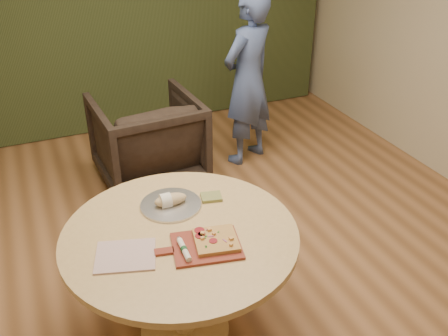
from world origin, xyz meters
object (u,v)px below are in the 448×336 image
at_px(flatbread_pizza, 215,240).
at_px(bread_roll, 169,200).
at_px(person_standing, 248,80).
at_px(pedestal_table, 181,252).
at_px(cutlery_roll, 184,249).
at_px(armchair, 147,136).
at_px(pizza_paddle, 204,246).
at_px(serving_tray, 171,205).

height_order(flatbread_pizza, bread_roll, bread_roll).
xyz_separation_m(bread_roll, person_standing, (1.27, 1.60, 0.02)).
relative_size(pedestal_table, flatbread_pizza, 4.99).
height_order(cutlery_roll, armchair, armchair).
distance_m(flatbread_pizza, cutlery_roll, 0.18).
bearing_deg(flatbread_pizza, bread_roll, 104.90).
height_order(pedestal_table, cutlery_roll, cutlery_roll).
relative_size(armchair, person_standing, 0.55).
xyz_separation_m(bread_roll, armchair, (0.28, 1.56, -0.35)).
height_order(pizza_paddle, bread_roll, bread_roll).
height_order(flatbread_pizza, cutlery_roll, flatbread_pizza).
bearing_deg(flatbread_pizza, serving_tray, 103.79).
relative_size(cutlery_roll, armchair, 0.22).
xyz_separation_m(flatbread_pizza, armchair, (0.16, 1.99, -0.33)).
bearing_deg(person_standing, armchair, -23.36).
xyz_separation_m(pedestal_table, person_standing, (1.30, 1.86, 0.21)).
height_order(pizza_paddle, armchair, armchair).
distance_m(flatbread_pizza, armchair, 2.03).
distance_m(bread_roll, person_standing, 2.04).
distance_m(cutlery_roll, person_standing, 2.44).
xyz_separation_m(pedestal_table, flatbread_pizza, (0.14, -0.17, 0.17)).
bearing_deg(armchair, serving_tray, 77.01).
height_order(pizza_paddle, cutlery_roll, cutlery_roll).
bearing_deg(pizza_paddle, pedestal_table, 124.84).
xyz_separation_m(cutlery_roll, person_standing, (1.33, 2.04, 0.04)).
bearing_deg(person_standing, bread_roll, 26.14).
height_order(pizza_paddle, person_standing, person_standing).
xyz_separation_m(pedestal_table, pizza_paddle, (0.08, -0.17, 0.15)).
bearing_deg(pedestal_table, pizza_paddle, -66.47).
xyz_separation_m(pizza_paddle, flatbread_pizza, (0.06, 0.00, 0.02)).
bearing_deg(pedestal_table, cutlery_roll, -101.98).
distance_m(pizza_paddle, person_standing, 2.37).
xyz_separation_m(cutlery_roll, bread_roll, (0.06, 0.44, 0.01)).
relative_size(pizza_paddle, flatbread_pizza, 1.81).
distance_m(pizza_paddle, flatbread_pizza, 0.07).
bearing_deg(person_standing, pizza_paddle, 33.65).
xyz_separation_m(pizza_paddle, person_standing, (1.22, 2.03, 0.06)).
relative_size(pizza_paddle, serving_tray, 1.32).
relative_size(pedestal_table, bread_roll, 6.68).
relative_size(flatbread_pizza, armchair, 0.29).
height_order(pedestal_table, flatbread_pizza, flatbread_pizza).
relative_size(pedestal_table, person_standing, 0.79).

